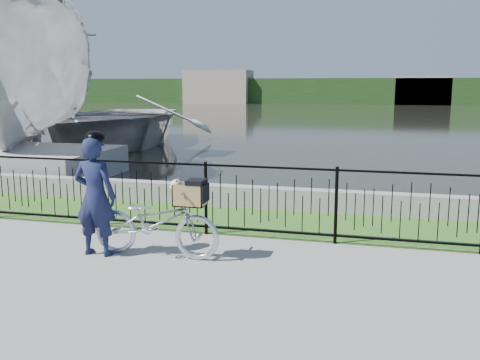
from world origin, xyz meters
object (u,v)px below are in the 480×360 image
(bicycle_rig, at_px, (156,221))
(boat_far, at_px, (111,120))
(cyclist, at_px, (95,195))
(boat_near, at_px, (24,83))

(bicycle_rig, bearing_deg, boat_far, 120.51)
(cyclist, height_order, boat_near, boat_near)
(bicycle_rig, bearing_deg, boat_near, 134.46)
(bicycle_rig, distance_m, boat_near, 11.32)
(boat_near, relative_size, boat_far, 1.23)
(cyclist, bearing_deg, boat_far, 117.19)
(bicycle_rig, distance_m, cyclist, 0.91)
(bicycle_rig, xyz_separation_m, boat_near, (-7.82, 7.97, 1.87))
(bicycle_rig, xyz_separation_m, boat_far, (-7.00, 11.87, 0.48))
(bicycle_rig, height_order, boat_near, boat_near)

